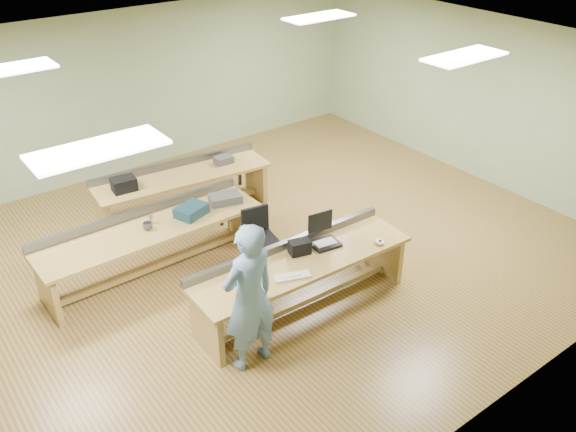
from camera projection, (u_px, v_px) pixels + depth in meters
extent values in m
plane|color=olive|center=(250.00, 258.00, 9.20)|extent=(10.00, 10.00, 0.00)
plane|color=silver|center=(242.00, 61.00, 7.70)|extent=(10.00, 10.00, 0.00)
cube|color=#97A67D|center=(126.00, 93.00, 11.22)|extent=(10.00, 0.04, 3.00)
cube|color=#97A67D|center=(483.00, 316.00, 5.68)|extent=(10.00, 0.04, 3.00)
cube|color=#97A67D|center=(476.00, 97.00, 11.05)|extent=(0.04, 8.00, 3.00)
cube|color=white|center=(98.00, 149.00, 5.37)|extent=(1.20, 0.50, 0.03)
cube|color=white|center=(4.00, 70.00, 7.45)|extent=(1.20, 0.50, 0.03)
cube|color=white|center=(465.00, 56.00, 7.98)|extent=(1.20, 0.50, 0.03)
cube|color=white|center=(319.00, 17.00, 10.05)|extent=(1.20, 0.50, 0.03)
cube|color=#AE8E49|center=(303.00, 262.00, 7.81)|extent=(3.09, 0.90, 0.05)
cube|color=#AE8E49|center=(207.00, 328.00, 7.28)|extent=(0.10, 0.72, 0.70)
cube|color=#AE8E49|center=(383.00, 251.00, 8.72)|extent=(0.10, 0.72, 0.70)
cube|color=#AE8E49|center=(303.00, 301.00, 8.13)|extent=(2.77, 0.17, 0.08)
cube|color=#505258|center=(287.00, 244.00, 8.03)|extent=(3.07, 0.16, 0.11)
cube|color=#AE8E49|center=(151.00, 229.00, 8.53)|extent=(3.26, 0.90, 0.05)
cube|color=#AE8E49|center=(47.00, 290.00, 7.91)|extent=(0.09, 0.77, 0.70)
cube|color=#AE8E49|center=(242.00, 218.00, 9.52)|extent=(0.09, 0.77, 0.70)
cube|color=#AE8E49|center=(156.00, 265.00, 8.84)|extent=(2.95, 0.13, 0.08)
cube|color=#505258|center=(138.00, 213.00, 8.76)|extent=(3.25, 0.11, 0.11)
cube|color=#AE8E49|center=(183.00, 176.00, 9.97)|extent=(2.98, 1.07, 0.05)
cube|color=#AE8E49|center=(104.00, 217.00, 9.55)|extent=(0.15, 0.68, 0.70)
cube|color=#AE8E49|center=(256.00, 178.00, 10.77)|extent=(0.15, 0.68, 0.70)
cube|color=#AE8E49|center=(186.00, 209.00, 10.29)|extent=(2.61, 0.37, 0.08)
cube|color=#505258|center=(174.00, 164.00, 10.19)|extent=(2.91, 0.38, 0.11)
imported|color=#667FA7|center=(249.00, 298.00, 6.80)|extent=(0.72, 0.50, 1.90)
cube|color=black|center=(325.00, 244.00, 8.11)|extent=(0.41, 0.35, 0.04)
cube|color=black|center=(320.00, 222.00, 8.08)|extent=(0.37, 0.07, 0.29)
cube|color=beige|center=(293.00, 276.00, 7.48)|extent=(0.48, 0.30, 0.03)
ellipsoid|color=white|center=(380.00, 242.00, 8.13)|extent=(0.16, 0.18, 0.06)
cube|color=black|center=(300.00, 247.00, 7.90)|extent=(0.31, 0.24, 0.19)
cylinder|color=black|center=(262.00, 255.00, 8.86)|extent=(0.06, 0.06, 0.45)
cube|color=black|center=(261.00, 240.00, 8.74)|extent=(0.50, 0.50, 0.06)
cube|color=black|center=(255.00, 219.00, 8.78)|extent=(0.41, 0.13, 0.39)
cylinder|color=black|center=(262.00, 266.00, 8.96)|extent=(0.58, 0.58, 0.06)
cube|color=#122F3B|center=(191.00, 211.00, 8.77)|extent=(0.52, 0.45, 0.15)
cube|color=#3E3E41|center=(225.00, 198.00, 9.12)|extent=(0.53, 0.41, 0.13)
imported|color=#3E3E41|center=(148.00, 226.00, 8.44)|extent=(0.17, 0.17, 0.11)
cylinder|color=#B4B4B8|center=(151.00, 219.00, 8.58)|extent=(0.08, 0.08, 0.12)
cube|color=black|center=(124.00, 184.00, 9.43)|extent=(0.39, 0.29, 0.21)
cube|color=#3E3E41|center=(224.00, 160.00, 10.33)|extent=(0.30, 0.23, 0.12)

